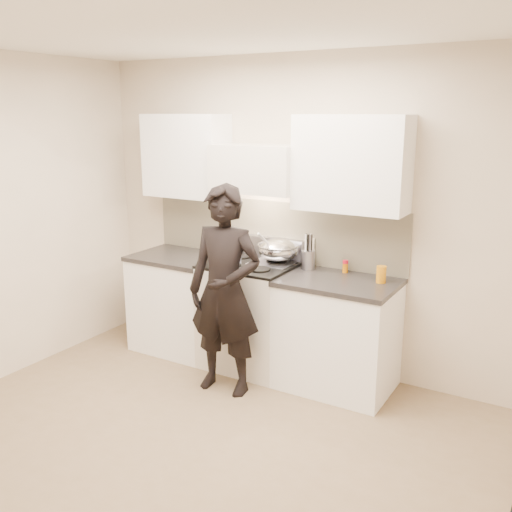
# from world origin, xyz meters

# --- Properties ---
(ground_plane) EXTENTS (4.00, 4.00, 0.00)m
(ground_plane) POSITION_xyz_m (0.00, 0.00, 0.00)
(ground_plane) COLOR #806B50
(room_shell) EXTENTS (4.04, 3.54, 2.70)m
(room_shell) POSITION_xyz_m (-0.06, 0.37, 1.60)
(room_shell) COLOR beige
(room_shell) RESTS_ON ground
(stove) EXTENTS (0.76, 0.65, 0.96)m
(stove) POSITION_xyz_m (-0.30, 1.42, 0.47)
(stove) COLOR white
(stove) RESTS_ON ground
(counter_right) EXTENTS (0.92, 0.67, 0.92)m
(counter_right) POSITION_xyz_m (0.53, 1.43, 0.46)
(counter_right) COLOR white
(counter_right) RESTS_ON ground
(counter_left) EXTENTS (0.82, 0.67, 0.92)m
(counter_left) POSITION_xyz_m (-1.08, 1.43, 0.46)
(counter_left) COLOR white
(counter_left) RESTS_ON ground
(wok) EXTENTS (0.37, 0.45, 0.30)m
(wok) POSITION_xyz_m (-0.10, 1.57, 1.06)
(wok) COLOR silver
(wok) RESTS_ON stove
(stock_pot) EXTENTS (0.33, 0.33, 0.16)m
(stock_pot) POSITION_xyz_m (-0.44, 1.28, 1.04)
(stock_pot) COLOR silver
(stock_pot) RESTS_ON stove
(utensil_crock) EXTENTS (0.11, 0.11, 0.30)m
(utensil_crock) POSITION_xyz_m (0.17, 1.59, 1.01)
(utensil_crock) COLOR #A9A8B8
(utensil_crock) RESTS_ON counter_right
(spice_jar) EXTENTS (0.05, 0.05, 0.11)m
(spice_jar) POSITION_xyz_m (0.49, 1.65, 0.97)
(spice_jar) COLOR #C26A06
(spice_jar) RESTS_ON counter_right
(oil_glass) EXTENTS (0.08, 0.08, 0.13)m
(oil_glass) POSITION_xyz_m (0.84, 1.52, 0.99)
(oil_glass) COLOR orange
(oil_glass) RESTS_ON counter_right
(person) EXTENTS (0.66, 0.47, 1.69)m
(person) POSITION_xyz_m (-0.23, 0.92, 0.84)
(person) COLOR black
(person) RESTS_ON ground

